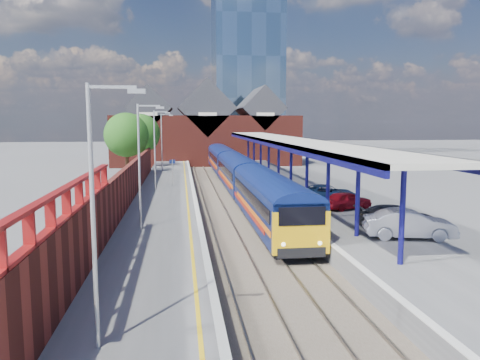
% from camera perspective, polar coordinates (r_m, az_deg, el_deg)
% --- Properties ---
extents(ground, '(240.00, 240.00, 0.00)m').
position_cam_1_polar(ground, '(50.96, -2.45, -0.82)').
color(ground, '#5B5B5E').
rests_on(ground, ground).
extents(ballast_bed, '(6.00, 76.00, 0.06)m').
position_cam_1_polar(ballast_bed, '(41.12, -1.27, -2.69)').
color(ballast_bed, '#473D33').
rests_on(ballast_bed, ground).
extents(rails, '(4.51, 76.00, 0.14)m').
position_cam_1_polar(rails, '(41.10, -1.27, -2.56)').
color(rails, slate).
rests_on(rails, ground).
extents(left_platform, '(5.00, 76.00, 1.00)m').
position_cam_1_polar(left_platform, '(40.84, -8.98, -2.17)').
color(left_platform, '#565659').
rests_on(left_platform, ground).
extents(right_platform, '(6.00, 76.00, 1.00)m').
position_cam_1_polar(right_platform, '(42.08, 6.88, -1.86)').
color(right_platform, '#565659').
rests_on(right_platform, ground).
extents(coping_left, '(0.30, 76.00, 0.05)m').
position_cam_1_polar(coping_left, '(40.76, -5.69, -1.39)').
color(coping_left, silver).
rests_on(coping_left, left_platform).
extents(coping_right, '(0.30, 76.00, 0.05)m').
position_cam_1_polar(coping_right, '(41.40, 3.06, -1.23)').
color(coping_right, silver).
rests_on(coping_right, right_platform).
extents(yellow_line, '(0.14, 76.00, 0.01)m').
position_cam_1_polar(yellow_line, '(40.75, -6.53, -1.43)').
color(yellow_line, yellow).
rests_on(yellow_line, left_platform).
extents(train, '(2.87, 65.90, 3.45)m').
position_cam_1_polar(train, '(54.74, -1.25, 1.97)').
color(train, '#0B1A53').
rests_on(train, ground).
extents(canopy, '(4.50, 52.00, 4.48)m').
position_cam_1_polar(canopy, '(43.38, 5.68, 4.73)').
color(canopy, '#100E56').
rests_on(canopy, right_platform).
extents(lamp_post_a, '(1.48, 0.18, 7.00)m').
position_cam_1_polar(lamp_post_a, '(12.65, -16.94, -2.47)').
color(lamp_post_a, '#A5A8AA').
rests_on(lamp_post_a, left_platform).
extents(lamp_post_b, '(1.48, 0.18, 7.00)m').
position_cam_1_polar(lamp_post_b, '(26.46, -11.90, 2.55)').
color(lamp_post_b, '#A5A8AA').
rests_on(lamp_post_b, left_platform).
extents(lamp_post_c, '(1.48, 0.18, 7.00)m').
position_cam_1_polar(lamp_post_c, '(42.40, -10.18, 4.25)').
color(lamp_post_c, '#A5A8AA').
rests_on(lamp_post_c, left_platform).
extents(lamp_post_d, '(1.48, 0.18, 7.00)m').
position_cam_1_polar(lamp_post_d, '(58.37, -9.40, 5.02)').
color(lamp_post_d, '#A5A8AA').
rests_on(lamp_post_d, left_platform).
extents(platform_sign, '(0.55, 0.08, 2.50)m').
position_cam_1_polar(platform_sign, '(44.52, -8.24, 1.45)').
color(platform_sign, '#A5A8AA').
rests_on(platform_sign, left_platform).
extents(brick_wall, '(0.35, 50.00, 3.86)m').
position_cam_1_polar(brick_wall, '(34.36, -13.69, -0.74)').
color(brick_wall, '#5B1E18').
rests_on(brick_wall, left_platform).
extents(station_building, '(30.00, 12.12, 13.78)m').
position_cam_1_polar(station_building, '(78.43, -4.20, 5.94)').
color(station_building, '#5B1E18').
rests_on(station_building, ground).
extents(glass_tower, '(14.20, 14.20, 40.30)m').
position_cam_1_polar(glass_tower, '(102.15, 0.82, 14.53)').
color(glass_tower, '#445C74').
rests_on(glass_tower, ground).
extents(tree_near, '(5.20, 5.20, 8.10)m').
position_cam_1_polar(tree_near, '(56.56, -13.54, 5.22)').
color(tree_near, '#382314').
rests_on(tree_near, ground).
extents(tree_far, '(5.20, 5.20, 8.10)m').
position_cam_1_polar(tree_far, '(64.43, -11.89, 5.47)').
color(tree_far, '#382314').
rests_on(tree_far, ground).
extents(parked_car_red, '(3.91, 2.61, 1.24)m').
position_cam_1_polar(parked_car_red, '(33.32, 12.90, -2.41)').
color(parked_car_red, maroon).
rests_on(parked_car_red, right_platform).
extents(parked_car_silver, '(4.80, 2.56, 1.50)m').
position_cam_1_polar(parked_car_silver, '(25.90, 19.96, -5.08)').
color(parked_car_silver, silver).
rests_on(parked_car_silver, right_platform).
extents(parked_car_dark, '(4.65, 2.10, 1.32)m').
position_cam_1_polar(parked_car_dark, '(28.09, 18.53, -4.28)').
color(parked_car_dark, black).
rests_on(parked_car_dark, right_platform).
extents(parked_car_blue, '(5.10, 3.33, 1.30)m').
position_cam_1_polar(parked_car_blue, '(35.86, 10.61, -1.63)').
color(parked_car_blue, navy).
rests_on(parked_car_blue, right_platform).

